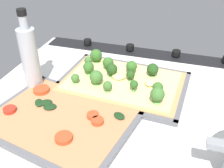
{
  "coord_description": "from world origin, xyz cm",
  "views": [
    {
      "loc": [
        -11.19,
        52.49,
        41.76
      ],
      "look_at": [
        5.76,
        -2.99,
        4.65
      ],
      "focal_mm": 42.98,
      "sensor_mm": 36.0,
      "label": 1
    }
  ],
  "objects_px": {
    "baking_tray_front": "(123,85)",
    "baking_tray_back": "(61,121)",
    "veggie_pizza_back": "(60,118)",
    "oil_bottle": "(30,58)",
    "broccoli_pizza": "(121,79)"
  },
  "relations": [
    {
      "from": "oil_bottle",
      "to": "veggie_pizza_back",
      "type": "bearing_deg",
      "value": 140.04
    },
    {
      "from": "baking_tray_front",
      "to": "veggie_pizza_back",
      "type": "xyz_separation_m",
      "value": [
        0.1,
        0.19,
        0.01
      ]
    },
    {
      "from": "baking_tray_front",
      "to": "baking_tray_back",
      "type": "distance_m",
      "value": 0.22
    },
    {
      "from": "baking_tray_front",
      "to": "broccoli_pizza",
      "type": "xyz_separation_m",
      "value": [
        0.01,
        -0.0,
        0.02
      ]
    },
    {
      "from": "oil_bottle",
      "to": "broccoli_pizza",
      "type": "bearing_deg",
      "value": -160.13
    },
    {
      "from": "baking_tray_front",
      "to": "veggie_pizza_back",
      "type": "relative_size",
      "value": 1.06
    },
    {
      "from": "broccoli_pizza",
      "to": "veggie_pizza_back",
      "type": "distance_m",
      "value": 0.22
    },
    {
      "from": "veggie_pizza_back",
      "to": "baking_tray_front",
      "type": "bearing_deg",
      "value": -117.31
    },
    {
      "from": "baking_tray_front",
      "to": "veggie_pizza_back",
      "type": "distance_m",
      "value": 0.22
    },
    {
      "from": "baking_tray_front",
      "to": "baking_tray_back",
      "type": "bearing_deg",
      "value": 63.33
    },
    {
      "from": "oil_bottle",
      "to": "baking_tray_front",
      "type": "bearing_deg",
      "value": -161.03
    },
    {
      "from": "broccoli_pizza",
      "to": "oil_bottle",
      "type": "relative_size",
      "value": 1.52
    },
    {
      "from": "baking_tray_front",
      "to": "oil_bottle",
      "type": "height_order",
      "value": "oil_bottle"
    },
    {
      "from": "baking_tray_back",
      "to": "veggie_pizza_back",
      "type": "relative_size",
      "value": 1.08
    },
    {
      "from": "veggie_pizza_back",
      "to": "oil_bottle",
      "type": "relative_size",
      "value": 1.54
    }
  ]
}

